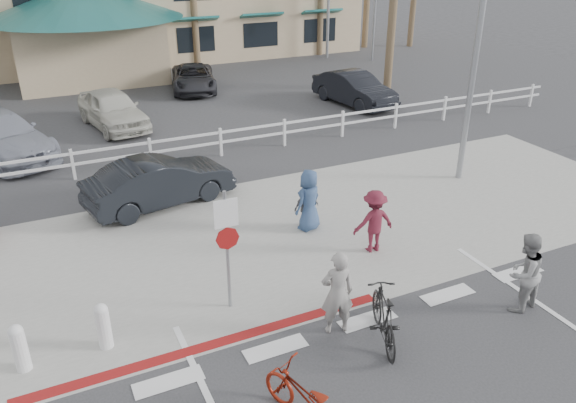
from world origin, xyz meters
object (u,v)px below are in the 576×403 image
sign_post (227,245)px  bike_red (307,399)px  car_white_sedan (160,182)px  bike_black (384,316)px

sign_post → bike_red: size_ratio=1.64×
bike_red → car_white_sedan: bearing=-111.9°
sign_post → car_white_sedan: (-0.09, 5.41, -0.77)m
bike_black → car_white_sedan: 7.97m
car_white_sedan → sign_post: bearing=169.0°
bike_red → bike_black: bearing=-175.1°
bike_red → bike_black: 2.46m
bike_red → sign_post: bearing=-112.0°
sign_post → bike_black: (2.22, -2.22, -0.91)m
bike_black → car_white_sedan: size_ratio=0.44×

